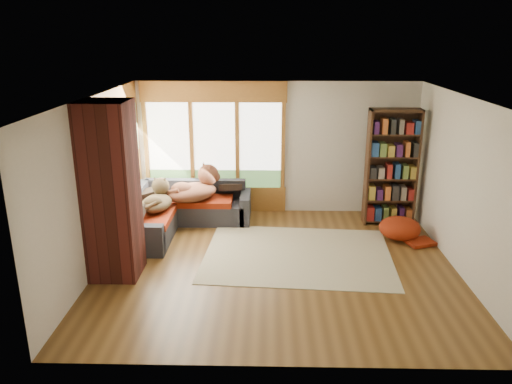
% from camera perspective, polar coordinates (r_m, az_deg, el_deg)
% --- Properties ---
extents(floor, '(5.50, 5.50, 0.00)m').
position_cam_1_polar(floor, '(7.91, 2.37, -8.30)').
color(floor, '#583A18').
rests_on(floor, ground).
extents(ceiling, '(5.50, 5.50, 0.00)m').
position_cam_1_polar(ceiling, '(7.16, 2.64, 10.72)').
color(ceiling, white).
extents(wall_back, '(5.50, 0.04, 2.60)m').
position_cam_1_polar(wall_back, '(9.85, 2.24, 5.02)').
color(wall_back, silver).
rests_on(wall_back, ground).
extents(wall_front, '(5.50, 0.04, 2.60)m').
position_cam_1_polar(wall_front, '(5.10, 3.00, -7.57)').
color(wall_front, silver).
rests_on(wall_front, ground).
extents(wall_left, '(0.04, 5.00, 2.60)m').
position_cam_1_polar(wall_left, '(7.87, -17.95, 0.84)').
color(wall_left, silver).
rests_on(wall_left, ground).
extents(wall_right, '(0.04, 5.00, 2.60)m').
position_cam_1_polar(wall_right, '(7.98, 22.65, 0.54)').
color(wall_right, silver).
rests_on(wall_right, ground).
extents(windows_back, '(2.82, 0.10, 1.90)m').
position_cam_1_polar(windows_back, '(9.86, -4.77, 5.28)').
color(windows_back, '#996327').
rests_on(windows_back, wall_back).
extents(windows_left, '(0.10, 2.62, 1.90)m').
position_cam_1_polar(windows_left, '(8.95, -15.36, 3.40)').
color(windows_left, '#996327').
rests_on(windows_left, wall_left).
extents(roller_blind, '(0.03, 0.72, 0.90)m').
position_cam_1_polar(roller_blind, '(9.64, -14.02, 6.94)').
color(roller_blind, gray).
rests_on(roller_blind, wall_left).
extents(brick_chimney, '(0.70, 0.70, 2.60)m').
position_cam_1_polar(brick_chimney, '(7.44, -16.26, 0.04)').
color(brick_chimney, '#471914').
rests_on(brick_chimney, ground).
extents(sectional_sofa, '(2.20, 2.20, 0.80)m').
position_cam_1_polar(sectional_sofa, '(9.53, -9.60, -1.92)').
color(sectional_sofa, '#24242C').
rests_on(sectional_sofa, ground).
extents(area_rug, '(3.17, 2.51, 0.01)m').
position_cam_1_polar(area_rug, '(8.26, 4.78, -7.13)').
color(area_rug, white).
rests_on(area_rug, ground).
extents(bookshelf, '(0.93, 0.31, 2.18)m').
position_cam_1_polar(bookshelf, '(9.56, 15.23, 2.70)').
color(bookshelf, '#3B2213').
rests_on(bookshelf, ground).
extents(pouf, '(0.85, 0.85, 0.39)m').
position_cam_1_polar(pouf, '(9.13, 16.11, -3.94)').
color(pouf, '#952308').
rests_on(pouf, area_rug).
extents(dog_tan, '(1.15, 1.08, 0.56)m').
position_cam_1_polar(dog_tan, '(9.30, -6.88, 1.06)').
color(dog_tan, brown).
rests_on(dog_tan, sectional_sofa).
extents(dog_brindle, '(0.57, 0.86, 0.45)m').
position_cam_1_polar(dog_brindle, '(8.94, -11.23, -0.25)').
color(dog_brindle, '#372919').
rests_on(dog_brindle, sectional_sofa).
extents(throw_pillows, '(1.98, 1.68, 0.45)m').
position_cam_1_polar(throw_pillows, '(9.42, -9.16, 0.86)').
color(throw_pillows, black).
rests_on(throw_pillows, sectional_sofa).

